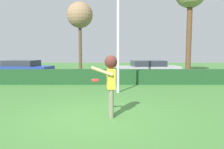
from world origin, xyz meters
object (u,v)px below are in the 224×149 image
at_px(parked_car_silver, 149,69).
at_px(lamppost, 119,8).
at_px(person, 112,77).
at_px(parked_car_blue, 23,68).
at_px(frisbee, 96,80).
at_px(birch_tree, 81,16).

bearing_deg(parked_car_silver, lamppost, -112.03).
xyz_separation_m(person, parked_car_blue, (-6.31, 9.79, -0.49)).
distance_m(lamppost, parked_car_blue, 9.32).
distance_m(person, parked_car_blue, 11.66).
xyz_separation_m(frisbee, birch_tree, (-2.00, 11.88, 3.51)).
height_order(frisbee, birch_tree, birch_tree).
bearing_deg(frisbee, parked_car_silver, 72.47).
relative_size(lamppost, birch_tree, 1.24).
bearing_deg(parked_car_silver, parked_car_blue, 178.19).
height_order(lamppost, birch_tree, lamppost).
bearing_deg(parked_car_blue, frisbee, -58.94).
bearing_deg(lamppost, person, -94.48).
relative_size(lamppost, parked_car_blue, 1.58).
relative_size(parked_car_blue, parked_car_silver, 1.01).
bearing_deg(birch_tree, frisbee, -80.44).
xyz_separation_m(person, birch_tree, (-2.45, 11.96, 3.42)).
distance_m(parked_car_silver, birch_tree, 6.79).
bearing_deg(lamppost, parked_car_blue, 139.06).
relative_size(parked_car_silver, birch_tree, 0.77).
bearing_deg(parked_car_blue, birch_tree, 29.28).
xyz_separation_m(parked_car_blue, parked_car_silver, (8.84, -0.28, 0.00)).
height_order(parked_car_silver, birch_tree, birch_tree).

